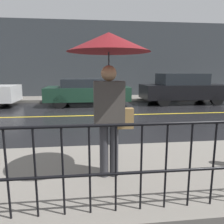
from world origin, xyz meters
The scene contains 9 objects.
ground_plane centered at (0.00, 0.00, 0.00)m, with size 80.00×80.00×0.00m, color black.
sidewalk_near centered at (0.00, -5.25, 0.07)m, with size 28.00×2.53×0.15m.
sidewalk_far centered at (0.00, 5.01, 0.07)m, with size 28.00×2.06×0.15m.
lane_marking centered at (0.00, 0.00, 0.00)m, with size 25.20×0.12×0.01m.
building_storefront centered at (0.00, 6.19, 2.45)m, with size 28.00×0.30×4.90m.
railing_foreground centered at (0.00, -6.26, 0.78)m, with size 12.00×0.04×1.02m.
pedestrian centered at (-0.70, -5.40, 1.86)m, with size 1.16×1.16×2.09m.
car_dark_green centered at (-0.99, 2.78, 0.71)m, with size 4.20×1.94×1.35m.
car_black centered at (4.18, 2.78, 0.82)m, with size 4.57×1.86×1.61m.
Camera 1 is at (-1.02, -8.49, 1.71)m, focal length 35.00 mm.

